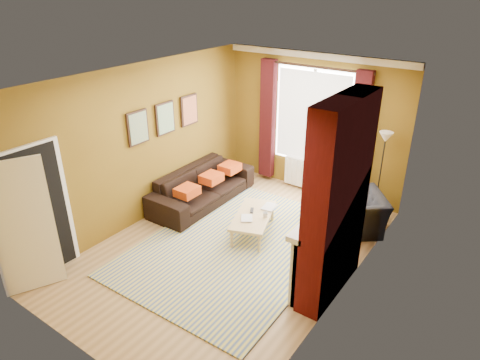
# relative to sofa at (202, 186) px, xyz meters

# --- Properties ---
(ground) EXTENTS (5.50, 5.50, 0.00)m
(ground) POSITION_rel_sofa_xyz_m (1.42, -0.98, -0.34)
(ground) COLOR olive
(ground) RESTS_ON ground
(room_walls) EXTENTS (3.82, 5.54, 2.83)m
(room_walls) POSITION_rel_sofa_xyz_m (2.05, -0.69, 1.04)
(room_walls) COLOR brown
(room_walls) RESTS_ON ground
(striped_rug) EXTENTS (2.86, 3.91, 0.02)m
(striped_rug) POSITION_rel_sofa_xyz_m (1.45, -0.87, -0.33)
(striped_rug) COLOR #365596
(striped_rug) RESTS_ON ground
(sofa) EXTENTS (0.94, 2.34, 0.68)m
(sofa) POSITION_rel_sofa_xyz_m (0.00, 0.00, 0.00)
(sofa) COLOR black
(sofa) RESTS_ON ground
(armchair) EXTENTS (1.45, 1.43, 0.71)m
(armchair) POSITION_rel_sofa_xyz_m (2.78, 0.64, 0.01)
(armchair) COLOR black
(armchair) RESTS_ON ground
(coffee_table) EXTENTS (0.93, 1.28, 0.39)m
(coffee_table) POSITION_rel_sofa_xyz_m (1.47, -0.40, 0.00)
(coffee_table) COLOR tan
(coffee_table) RESTS_ON ground
(wicker_stool) EXTENTS (0.43, 0.43, 0.49)m
(wicker_stool) POSITION_rel_sofa_xyz_m (2.06, 1.15, -0.09)
(wicker_stool) COLOR #A17446
(wicker_stool) RESTS_ON ground
(floor_lamp) EXTENTS (0.28, 0.28, 1.65)m
(floor_lamp) POSITION_rel_sofa_xyz_m (2.97, 1.42, 0.96)
(floor_lamp) COLOR black
(floor_lamp) RESTS_ON ground
(book_a) EXTENTS (0.30, 0.32, 0.02)m
(book_a) POSITION_rel_sofa_xyz_m (1.38, -0.64, 0.06)
(book_a) COLOR #999999
(book_a) RESTS_ON coffee_table
(book_b) EXTENTS (0.26, 0.33, 0.02)m
(book_b) POSITION_rel_sofa_xyz_m (1.45, -0.05, 0.06)
(book_b) COLOR #999999
(book_b) RESTS_ON coffee_table
(mug) EXTENTS (0.10, 0.10, 0.08)m
(mug) POSITION_rel_sofa_xyz_m (1.67, -0.35, 0.09)
(mug) COLOR #999999
(mug) RESTS_ON coffee_table
(tv_remote) EXTENTS (0.13, 0.18, 0.02)m
(tv_remote) POSITION_rel_sofa_xyz_m (1.38, -0.32, 0.06)
(tv_remote) COLOR #252527
(tv_remote) RESTS_ON coffee_table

